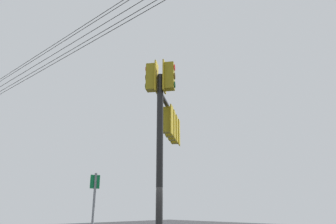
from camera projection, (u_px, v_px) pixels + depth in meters
The scene contains 3 objects.
signal_mast_assembly at pixel (167, 124), 10.31m from camera, with size 3.63×2.79×6.48m.
route_sign_primary at pixel (93, 215), 8.67m from camera, with size 0.29×0.12×2.93m.
overhead_wire_span at pixel (136, 4), 11.47m from camera, with size 2.65×27.94×1.55m.
Camera 1 is at (6.48, 6.57, 1.96)m, focal length 32.01 mm.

